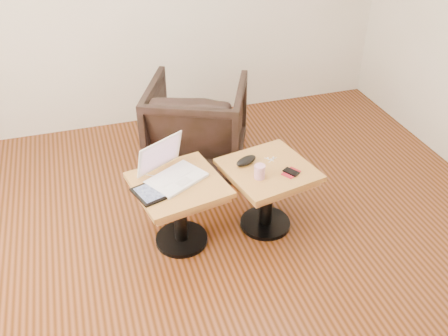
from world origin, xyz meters
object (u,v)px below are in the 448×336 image
object	(u,v)px
side_table_left	(179,198)
laptop	(171,171)
side_table_right	(268,183)
striped_cup	(260,172)
armchair	(197,123)

from	to	relation	value
side_table_left	laptop	world-z (taller)	laptop
side_table_right	striped_cup	xyz separation A→B (m)	(-0.10, -0.09, 0.17)
laptop	striped_cup	bearing A→B (deg)	-47.75
laptop	side_table_left	bearing A→B (deg)	-99.13
side_table_left	side_table_right	size ratio (longest dim) A/B	0.99
side_table_left	armchair	size ratio (longest dim) A/B	0.82
side_table_right	striped_cup	world-z (taller)	striped_cup
laptop	armchair	distance (m)	0.99
side_table_left	striped_cup	xyz separation A→B (m)	(0.52, -0.10, 0.17)
laptop	striped_cup	size ratio (longest dim) A/B	4.91
side_table_left	laptop	distance (m)	0.19
side_table_right	armchair	bearing A→B (deg)	92.15
side_table_right	laptop	xyz separation A→B (m)	(-0.64, 0.09, 0.17)
side_table_left	striped_cup	distance (m)	0.55
side_table_left	striped_cup	world-z (taller)	striped_cup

